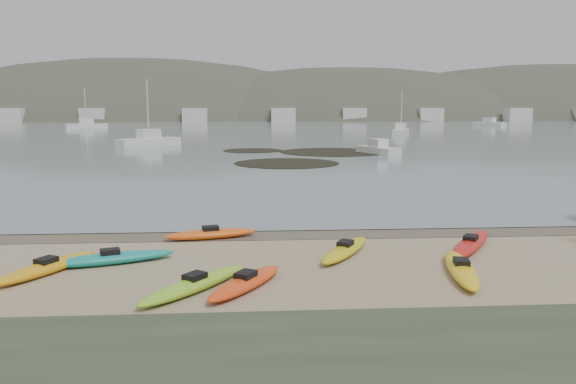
{
  "coord_description": "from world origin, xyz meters",
  "views": [
    {
      "loc": [
        -1.35,
        -20.56,
        4.68
      ],
      "look_at": [
        0.0,
        0.0,
        1.5
      ],
      "focal_mm": 35.0,
      "sensor_mm": 36.0,
      "label": 1
    }
  ],
  "objects": [
    {
      "name": "ground",
      "position": [
        0.0,
        0.0,
        0.0
      ],
      "size": [
        600.0,
        600.0,
        0.0
      ],
      "primitive_type": "plane",
      "color": "tan",
      "rests_on": "ground"
    },
    {
      "name": "wet_sand",
      "position": [
        0.0,
        -0.3,
        0.0
      ],
      "size": [
        60.0,
        60.0,
        0.0
      ],
      "primitive_type": "plane",
      "color": "brown",
      "rests_on": "ground"
    },
    {
      "name": "water",
      "position": [
        0.0,
        300.0,
        0.01
      ],
      "size": [
        1200.0,
        1200.0,
        0.0
      ],
      "primitive_type": "plane",
      "color": "slate",
      "rests_on": "ground"
    },
    {
      "name": "kayaks",
      "position": [
        -0.42,
        -4.24,
        0.17
      ],
      "size": [
        24.19,
        9.56,
        0.34
      ],
      "color": "#93D32A",
      "rests_on": "ground"
    },
    {
      "name": "kelp_mats",
      "position": [
        3.82,
        32.52,
        0.03
      ],
      "size": [
        16.61,
        20.58,
        0.04
      ],
      "color": "black",
      "rests_on": "water"
    },
    {
      "name": "moored_boats",
      "position": [
        4.52,
        77.34,
        0.52
      ],
      "size": [
        95.16,
        78.29,
        1.14
      ],
      "color": "silver",
      "rests_on": "ground"
    },
    {
      "name": "far_hills",
      "position": [
        39.38,
        193.97,
        -15.93
      ],
      "size": [
        550.0,
        135.0,
        80.0
      ],
      "color": "#384235",
      "rests_on": "ground"
    },
    {
      "name": "far_town",
      "position": [
        6.0,
        145.0,
        2.0
      ],
      "size": [
        199.0,
        5.0,
        4.0
      ],
      "color": "beige",
      "rests_on": "ground"
    }
  ]
}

